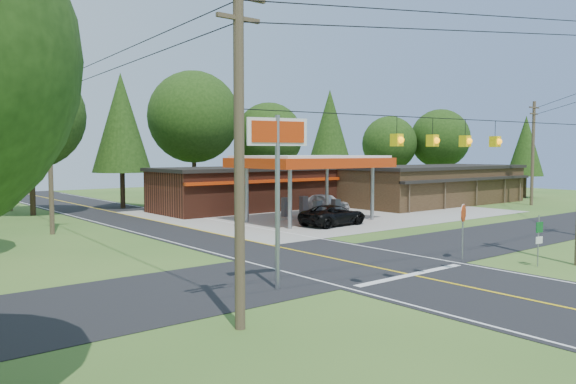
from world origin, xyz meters
TOP-DOWN VIEW (x-y plane):
  - ground at (0.00, 0.00)m, footprint 120.00×120.00m
  - main_highway at (0.00, 0.00)m, footprint 8.00×120.00m
  - cross_road at (0.00, 0.00)m, footprint 70.00×7.00m
  - lane_center_yellow at (0.00, 0.00)m, footprint 0.15×110.00m
  - gas_canopy at (9.00, 13.00)m, footprint 10.60×7.40m
  - convenience_store at (10.00, 22.98)m, footprint 16.40×7.55m
  - strip_building at (28.00, 15.98)m, footprint 20.40×8.75m
  - utility_pole_near_left at (-9.50, -5.00)m, footprint 1.80×0.30m
  - utility_pole_far_left at (-8.00, 18.00)m, footprint 1.80×0.30m
  - utility_pole_far_right at (34.00, 9.00)m, footprint 1.80×0.30m
  - utility_pole_north at (-6.50, 35.00)m, footprint 0.30×0.30m
  - overhead_beacons at (-1.00, -6.00)m, footprint 17.04×2.04m
  - treeline_backdrop at (0.82, 24.01)m, footprint 70.27×51.59m
  - suv_car at (8.50, 10.00)m, footprint 5.59×5.59m
  - sedan_car at (14.71, 17.50)m, footprint 4.82×4.82m
  - big_stop_sign at (-5.79, -2.01)m, footprint 2.35×0.62m
  - octagonal_stop_sign at (4.50, -3.01)m, footprint 0.88×0.36m
  - route_sign_post at (5.80, -6.02)m, footprint 0.47×0.11m

SIDE VIEW (x-z plane):
  - ground at x=0.00m, z-range 0.00..0.00m
  - main_highway at x=0.00m, z-range 0.00..0.02m
  - cross_road at x=0.00m, z-range 0.00..0.03m
  - lane_center_yellow at x=0.00m, z-range 0.02..0.03m
  - suv_car at x=8.50m, z-range 0.00..1.44m
  - sedan_car at x=14.71m, z-range 0.00..1.51m
  - route_sign_post at x=5.80m, z-range 0.22..2.53m
  - strip_building at x=28.00m, z-range 0.01..3.81m
  - convenience_store at x=10.00m, z-range 0.02..3.82m
  - octagonal_stop_sign at x=4.50m, z-range 0.68..3.37m
  - gas_canopy at x=9.00m, z-range 1.83..6.70m
  - big_stop_sign at x=-5.79m, z-range 1.52..7.96m
  - utility_pole_north at x=-6.50m, z-range 0.00..9.50m
  - utility_pole_near_left at x=-9.50m, z-range 0.20..10.20m
  - utility_pole_far_left at x=-8.00m, z-range 0.20..10.20m
  - utility_pole_far_right at x=34.00m, z-range 0.20..10.20m
  - overhead_beacons at x=-1.00m, z-range 5.70..6.73m
  - treeline_backdrop at x=0.82m, z-range 0.84..14.14m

